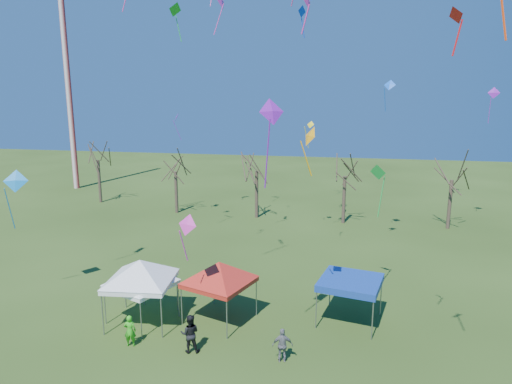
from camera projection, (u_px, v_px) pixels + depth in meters
The scene contains 28 objects.
ground at pixel (206, 356), 21.19m from camera, with size 140.00×140.00×0.00m, color #294115.
radio_mast at pixel (69, 89), 56.44m from camera, with size 0.70×0.70×25.00m, color silver.
tree_0 at pixel (97, 145), 50.01m from camera, with size 3.83×3.83×8.44m.
tree_1 at pixel (175, 157), 45.64m from camera, with size 3.42×3.42×7.54m.
tree_2 at pixel (257, 154), 43.69m from camera, with size 3.71×3.71×8.18m.
tree_3 at pixel (346, 159), 41.84m from camera, with size 3.59×3.59×7.91m.
tree_4 at pixel (454, 162), 40.05m from camera, with size 3.58×3.58×7.89m.
tent_white_west at pixel (140, 269), 23.96m from camera, with size 3.80×3.80×3.62m.
tent_white_mid at pixel (140, 264), 23.73m from camera, with size 4.55×4.55×4.04m.
tent_red at pixel (219, 266), 23.96m from camera, with size 4.09×4.09×3.83m.
tent_blue at pixel (350, 283), 23.99m from camera, with size 3.63×3.63×2.41m.
person_green at pixel (130, 331), 21.92m from camera, with size 0.58×0.38×1.59m, color green.
person_dark at pixel (190, 334), 21.39m from camera, with size 0.90×0.70×1.86m, color black.
person_grey at pixel (283, 345), 20.62m from camera, with size 0.94×0.39×1.61m, color slate.
kite_22 at pixel (310, 126), 37.23m from camera, with size 0.85×0.77×2.28m.
kite_18 at pixel (302, 12), 26.38m from camera, with size 0.51×0.67×1.83m.
kite_19 at pixel (389, 86), 33.61m from camera, with size 1.00×0.79×2.36m.
kite_17 at pixel (378, 173), 25.47m from camera, with size 1.04×0.85×3.00m.
kite_14 at pixel (15, 181), 25.54m from camera, with size 1.50×1.19×3.53m.
kite_11 at pixel (221, 0), 30.00m from camera, with size 0.80×1.36×2.87m.
kite_25 at pixel (307, 2), 15.90m from camera, with size 0.42×0.68×1.45m.
kite_5 at pixel (272, 113), 18.04m from camera, with size 1.17×1.06×3.66m.
kite_1 at pixel (187, 225), 21.14m from camera, with size 1.16×0.84×2.39m.
kite_27 at pixel (309, 137), 18.92m from camera, with size 0.82×0.98×2.17m.
kite_12 at pixel (494, 94), 38.69m from camera, with size 1.01×0.47×3.09m.
kite_9 at pixel (457, 17), 15.43m from camera, with size 0.65×0.76×1.66m.
kite_2 at pixel (175, 10), 38.36m from camera, with size 1.29×1.50×3.20m.
kite_13 at pixel (176, 118), 41.75m from camera, with size 0.88×1.14×2.64m.
Camera 1 is at (5.94, -18.30, 11.94)m, focal length 32.00 mm.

